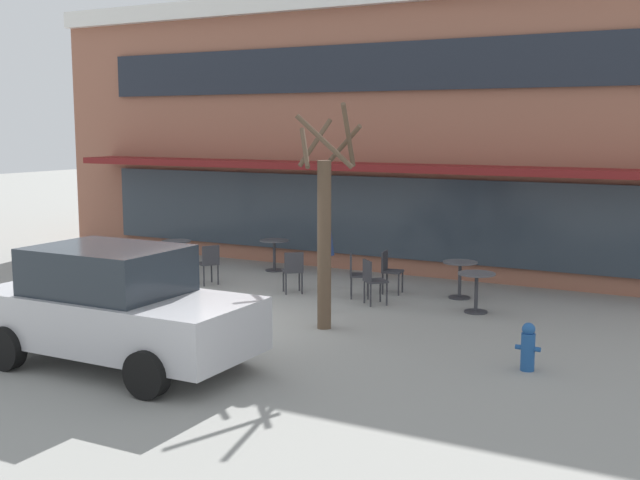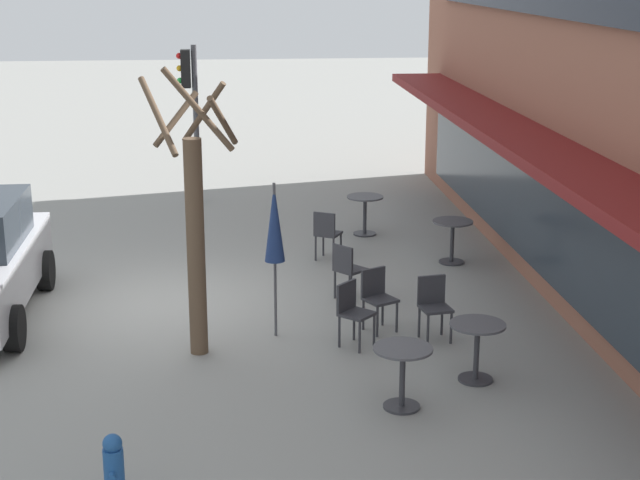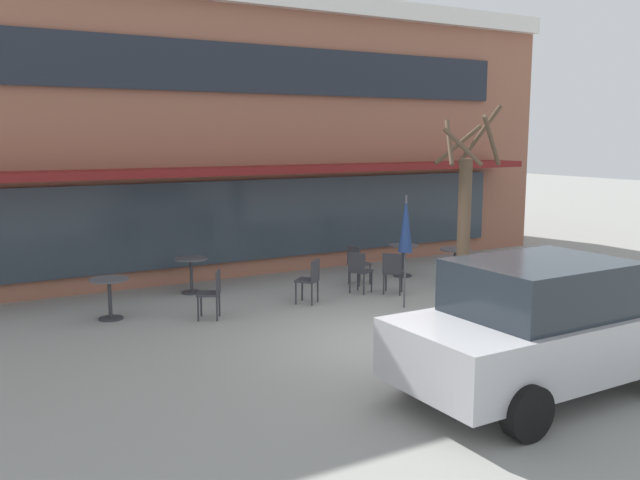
% 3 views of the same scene
% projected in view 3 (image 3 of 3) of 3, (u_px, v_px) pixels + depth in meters
% --- Properties ---
extents(ground_plane, '(80.00, 80.00, 0.00)m').
position_uv_depth(ground_plane, '(396.00, 342.00, 11.02)').
color(ground_plane, gray).
extents(building_facade, '(18.43, 9.10, 6.72)m').
position_uv_depth(building_facade, '(188.00, 134.00, 19.04)').
color(building_facade, '#935B47').
rests_on(building_facade, ground).
extents(cafe_table_near_wall, '(0.70, 0.70, 0.76)m').
position_uv_depth(cafe_table_near_wall, '(455.00, 259.00, 15.52)').
color(cafe_table_near_wall, '#333338').
rests_on(cafe_table_near_wall, ground).
extents(cafe_table_streetside, '(0.70, 0.70, 0.76)m').
position_uv_depth(cafe_table_streetside, '(191.00, 269.00, 14.35)').
color(cafe_table_streetside, '#333338').
rests_on(cafe_table_streetside, ground).
extents(cafe_table_by_tree, '(0.70, 0.70, 0.76)m').
position_uv_depth(cafe_table_by_tree, '(403.00, 255.00, 16.09)').
color(cafe_table_by_tree, '#333338').
rests_on(cafe_table_by_tree, ground).
extents(cafe_table_mid_patio, '(0.70, 0.70, 0.76)m').
position_uv_depth(cafe_table_mid_patio, '(110.00, 292.00, 12.29)').
color(cafe_table_mid_patio, '#333338').
rests_on(cafe_table_mid_patio, ground).
extents(patio_umbrella_green_folded, '(0.28, 0.28, 2.20)m').
position_uv_depth(patio_umbrella_green_folded, '(406.00, 225.00, 12.98)').
color(patio_umbrella_green_folded, '#4C4C51').
rests_on(patio_umbrella_green_folded, ground).
extents(cafe_chair_0, '(0.54, 0.54, 0.89)m').
position_uv_depth(cafe_chair_0, '(359.00, 269.00, 14.33)').
color(cafe_chair_0, '#333338').
rests_on(cafe_chair_0, ground).
extents(cafe_chair_1, '(0.56, 0.56, 0.89)m').
position_uv_depth(cafe_chair_1, '(310.00, 278.00, 13.45)').
color(cafe_chair_1, '#333338').
rests_on(cafe_chair_1, ground).
extents(cafe_chair_2, '(0.57, 0.57, 0.89)m').
position_uv_depth(cafe_chair_2, '(393.00, 270.00, 14.25)').
color(cafe_chair_2, '#333338').
rests_on(cafe_chair_2, ground).
extents(cafe_chair_3, '(0.54, 0.54, 0.89)m').
position_uv_depth(cafe_chair_3, '(213.00, 291.00, 12.33)').
color(cafe_chair_3, '#333338').
rests_on(cafe_chair_3, ground).
extents(cafe_chair_4, '(0.46, 0.46, 0.89)m').
position_uv_depth(cafe_chair_4, '(357.00, 262.00, 15.16)').
color(cafe_chair_4, '#333338').
rests_on(cafe_chair_4, ground).
extents(parked_sedan, '(4.22, 2.05, 1.76)m').
position_uv_depth(parked_sedan, '(545.00, 327.00, 8.73)').
color(parked_sedan, '#B7B7BC').
rests_on(parked_sedan, ground).
extents(street_tree, '(1.17, 1.25, 3.87)m').
position_uv_depth(street_tree, '(465.00, 222.00, 12.31)').
color(street_tree, brown).
rests_on(street_tree, ground).
extents(fire_hydrant, '(0.36, 0.20, 0.71)m').
position_uv_depth(fire_hydrant, '(626.00, 283.00, 13.73)').
color(fire_hydrant, '#1E4C8C').
rests_on(fire_hydrant, ground).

